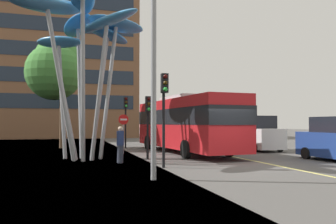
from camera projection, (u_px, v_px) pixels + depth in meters
The scene contains 15 objects.
ground at pixel (226, 167), 15.01m from camera, with size 120.00×240.00×0.10m.
red_bus at pixel (185, 122), 21.51m from camera, with size 3.45×11.66×3.51m.
leaf_sculpture at pixel (81, 29), 17.70m from camera, with size 6.95×7.96×8.30m.
traffic_light_kerb_near at pixel (164, 100), 14.28m from camera, with size 0.28×0.42×3.88m.
traffic_light_kerb_far at pixel (148, 113), 17.72m from camera, with size 0.28×0.42×3.21m.
traffic_light_island_mid at pixel (126, 111), 25.36m from camera, with size 0.28×0.42×3.76m.
car_parked_mid at pixel (257, 134), 23.35m from camera, with size 2.01×4.18×2.32m.
car_parked_far at pixel (213, 133), 30.05m from camera, with size 1.94×3.91×2.14m.
car_side_street at pixel (192, 131), 36.36m from camera, with size 2.06×4.54×2.19m.
car_far_side at pixel (176, 130), 42.14m from camera, with size 2.02×4.15×2.09m.
street_lamp at pixel (163, 41), 11.47m from camera, with size 1.47×0.44×7.09m.
tree_pavement_near at pixel (53, 70), 25.14m from camera, with size 3.99×5.29×8.15m.
pedestrian at pixel (120, 144), 16.02m from camera, with size 0.34×0.34×1.70m.
no_entry_sign at pixel (123, 128), 20.69m from camera, with size 0.60×0.12×2.36m.
backdrop_building at pixel (33, 69), 46.14m from camera, with size 26.09×13.47×18.14m.
Camera 1 is at (-7.33, -13.78, 1.84)m, focal length 37.08 mm.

